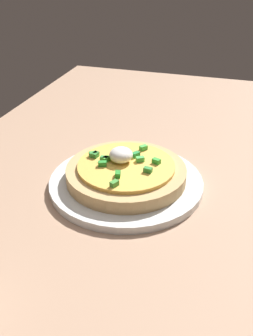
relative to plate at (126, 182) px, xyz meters
The scene contains 3 objects.
dining_table 6.54cm from the plate, 88.16° to the left, with size 125.86×83.80×2.32cm, color tan.
plate is the anchor object (origin of this frame).
pizza 2.07cm from the plate, 110.87° to the right, with size 19.43×19.43×5.21cm.
Camera 1 is at (51.92, 9.68, 37.63)cm, focal length 41.98 mm.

